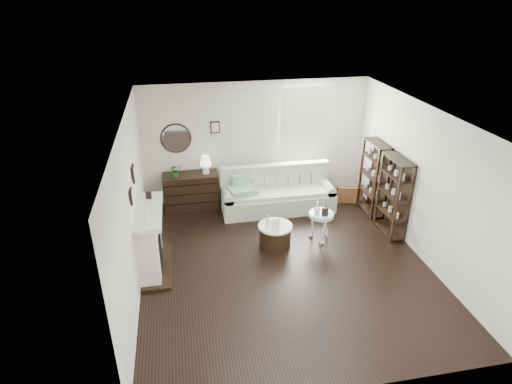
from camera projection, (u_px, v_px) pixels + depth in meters
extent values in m
plane|color=black|center=(284.00, 263.00, 7.71)|extent=(5.50, 5.50, 0.00)
plane|color=white|center=(289.00, 117.00, 6.52)|extent=(5.50, 5.50, 0.00)
plane|color=white|center=(256.00, 142.00, 9.54)|extent=(5.00, 0.00, 5.00)
plane|color=white|center=(348.00, 306.00, 4.69)|extent=(5.00, 0.00, 5.00)
plane|color=white|center=(132.00, 209.00, 6.70)|extent=(0.00, 5.50, 5.50)
plane|color=white|center=(424.00, 184.00, 7.53)|extent=(0.00, 5.50, 5.50)
cube|color=white|center=(304.00, 129.00, 9.60)|extent=(1.00, 0.02, 1.80)
cube|color=white|center=(305.00, 129.00, 9.54)|extent=(1.15, 0.02, 1.90)
cylinder|color=silver|center=(176.00, 139.00, 9.14)|extent=(0.60, 0.03, 0.60)
cube|color=black|center=(215.00, 127.00, 9.19)|extent=(0.20, 0.03, 0.26)
cube|color=white|center=(149.00, 241.00, 7.34)|extent=(0.34, 1.20, 1.10)
cube|color=black|center=(152.00, 248.00, 7.42)|extent=(0.30, 0.65, 0.70)
cube|color=white|center=(148.00, 212.00, 7.10)|extent=(0.44, 1.35, 0.08)
cube|color=black|center=(157.00, 266.00, 7.59)|extent=(0.50, 1.40, 0.05)
cylinder|color=white|center=(146.00, 217.00, 6.64)|extent=(0.08, 0.08, 0.22)
cube|color=black|center=(149.00, 195.00, 7.41)|extent=(0.10, 0.03, 0.14)
cube|color=black|center=(131.00, 196.00, 6.55)|extent=(0.03, 0.18, 0.24)
cube|color=black|center=(134.00, 174.00, 7.08)|extent=(0.03, 0.22, 0.28)
cube|color=black|center=(374.00, 178.00, 9.11)|extent=(0.30, 0.80, 1.60)
cylinder|color=#C5B987|center=(376.00, 195.00, 9.01)|extent=(0.08, 0.08, 0.11)
cylinder|color=#C5B987|center=(371.00, 190.00, 9.23)|extent=(0.08, 0.08, 0.11)
cylinder|color=#C5B987|center=(366.00, 185.00, 9.45)|extent=(0.08, 0.08, 0.11)
cylinder|color=#C5B987|center=(379.00, 178.00, 8.83)|extent=(0.08, 0.08, 0.11)
cylinder|color=#C5B987|center=(373.00, 173.00, 9.05)|extent=(0.08, 0.08, 0.11)
cylinder|color=#C5B987|center=(368.00, 168.00, 9.27)|extent=(0.08, 0.08, 0.11)
cylinder|color=#C5B987|center=(381.00, 160.00, 8.66)|extent=(0.08, 0.08, 0.11)
cylinder|color=#C5B987|center=(376.00, 155.00, 8.88)|extent=(0.08, 0.08, 0.11)
cylinder|color=#C5B987|center=(371.00, 151.00, 9.10)|extent=(0.08, 0.08, 0.11)
cube|color=black|center=(393.00, 197.00, 8.31)|extent=(0.30, 0.80, 1.60)
cylinder|color=#C5B987|center=(396.00, 216.00, 8.21)|extent=(0.08, 0.08, 0.11)
cylinder|color=#C5B987|center=(390.00, 209.00, 8.43)|extent=(0.08, 0.08, 0.11)
cylinder|color=#C5B987|center=(385.00, 204.00, 8.66)|extent=(0.08, 0.08, 0.11)
cylinder|color=#C5B987|center=(399.00, 197.00, 8.04)|extent=(0.08, 0.08, 0.11)
cylinder|color=#C5B987|center=(393.00, 191.00, 8.26)|extent=(0.08, 0.08, 0.11)
cylinder|color=#C5B987|center=(387.00, 186.00, 8.48)|extent=(0.08, 0.08, 0.11)
cylinder|color=#C5B987|center=(403.00, 178.00, 7.86)|extent=(0.08, 0.08, 0.11)
cylinder|color=#C5B987|center=(396.00, 172.00, 8.08)|extent=(0.08, 0.08, 0.11)
cylinder|color=#C5B987|center=(390.00, 167.00, 8.30)|extent=(0.08, 0.08, 0.11)
cube|color=beige|center=(278.00, 202.00, 9.44)|extent=(2.45, 0.85, 0.40)
cube|color=beige|center=(278.00, 192.00, 9.31)|extent=(2.12, 0.68, 0.09)
cube|color=beige|center=(275.00, 180.00, 9.57)|extent=(2.45, 0.19, 0.75)
cube|color=beige|center=(228.00, 204.00, 9.24)|extent=(0.21, 0.80, 0.49)
cube|color=beige|center=(326.00, 195.00, 9.61)|extent=(0.21, 0.80, 0.49)
cube|color=#227E55|center=(242.00, 191.00, 9.11)|extent=(0.64, 0.57, 0.14)
cube|color=brown|center=(350.00, 194.00, 9.80)|extent=(0.60, 0.31, 0.38)
cube|color=black|center=(191.00, 191.00, 9.46)|extent=(1.20, 0.50, 0.80)
cube|color=black|center=(192.00, 203.00, 9.31)|extent=(1.15, 0.01, 0.02)
cube|color=black|center=(192.00, 194.00, 9.21)|extent=(1.15, 0.01, 0.02)
cube|color=black|center=(191.00, 185.00, 9.12)|extent=(1.15, 0.01, 0.01)
imported|color=#24631C|center=(175.00, 170.00, 9.13)|extent=(0.31, 0.29, 0.28)
cylinder|color=black|center=(275.00, 236.00, 8.13)|extent=(0.59, 0.59, 0.41)
cylinder|color=white|center=(275.00, 226.00, 8.03)|extent=(0.65, 0.65, 0.04)
cylinder|color=silver|center=(321.00, 214.00, 8.18)|extent=(0.48, 0.48, 0.03)
cylinder|color=white|center=(321.00, 215.00, 8.20)|extent=(0.49, 0.49, 0.02)
cylinder|color=white|center=(320.00, 227.00, 8.31)|extent=(0.04, 0.04, 0.55)
cylinder|color=silver|center=(268.00, 222.00, 7.87)|extent=(0.06, 0.06, 0.27)
cube|color=white|center=(275.00, 225.00, 7.82)|extent=(0.16, 0.06, 0.22)
cube|color=black|center=(325.00, 212.00, 8.03)|extent=(0.13, 0.08, 0.16)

